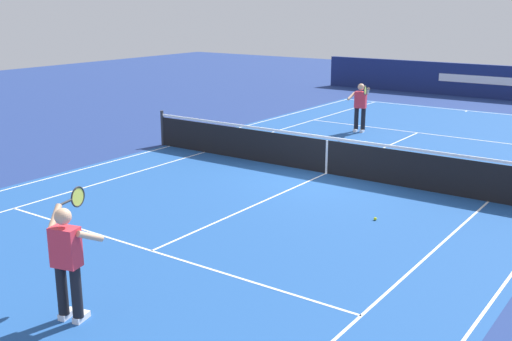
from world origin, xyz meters
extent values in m
plane|color=navy|center=(0.00, 0.00, 0.00)|extent=(60.00, 60.00, 0.00)
cube|color=#1E4C93|center=(0.00, 0.00, 0.00)|extent=(24.20, 11.40, 0.00)
cube|color=white|center=(-11.90, 0.00, 0.00)|extent=(0.05, 11.00, 0.01)
cube|color=white|center=(0.00, -5.50, 0.00)|extent=(23.80, 0.05, 0.01)
cube|color=white|center=(0.00, -4.11, 0.00)|extent=(23.80, 0.05, 0.01)
cube|color=white|center=(0.00, 4.11, 0.00)|extent=(23.80, 0.05, 0.01)
cube|color=white|center=(6.40, 0.00, 0.00)|extent=(0.05, 8.22, 0.01)
cube|color=white|center=(-6.40, 0.00, 0.00)|extent=(0.05, 8.22, 0.01)
cube|color=white|center=(0.00, 0.00, 0.00)|extent=(12.80, 0.05, 0.01)
cube|color=white|center=(-11.75, 0.00, 0.00)|extent=(0.30, 0.05, 0.01)
cylinder|color=#2D2D33|center=(0.00, -5.80, 0.54)|extent=(0.10, 0.10, 1.08)
cube|color=black|center=(0.00, 0.00, 0.44)|extent=(0.02, 11.60, 0.88)
cube|color=white|center=(0.00, 0.00, 0.95)|extent=(0.04, 11.60, 0.06)
cube|color=white|center=(0.00, 0.00, 0.44)|extent=(0.04, 0.06, 0.88)
cube|color=navy|center=(-15.90, 0.00, 0.77)|extent=(0.24, 17.00, 1.55)
cube|color=white|center=(-15.77, -0.51, 0.85)|extent=(0.01, 4.22, 0.36)
cylinder|color=black|center=(8.83, 0.99, 0.45)|extent=(0.15, 0.15, 0.74)
cube|color=white|center=(8.77, 0.98, 0.04)|extent=(0.30, 0.18, 0.09)
cylinder|color=black|center=(8.88, 0.76, 0.45)|extent=(0.15, 0.15, 0.74)
cube|color=white|center=(8.83, 0.74, 0.04)|extent=(0.30, 0.18, 0.09)
cube|color=#E03342|center=(8.85, 0.88, 1.10)|extent=(0.33, 0.43, 0.56)
sphere|color=#DBAA84|center=(8.85, 0.88, 1.53)|extent=(0.23, 0.23, 0.23)
cylinder|color=#DBAA84|center=(8.62, 1.10, 1.23)|extent=(0.42, 0.12, 0.26)
cylinder|color=#DBAA84|center=(8.75, 0.56, 1.43)|extent=(0.40, 0.30, 0.30)
cylinder|color=#232326|center=(8.46, 0.43, 1.54)|extent=(0.28, 0.10, 0.04)
torus|color=#232326|center=(8.18, 0.36, 1.54)|extent=(0.31, 0.10, 0.31)
cylinder|color=#C6D84C|center=(8.18, 0.36, 1.54)|extent=(0.26, 0.07, 0.27)
cylinder|color=black|center=(-5.42, -1.85, 0.45)|extent=(0.15, 0.15, 0.74)
cube|color=white|center=(-5.36, -1.84, 0.04)|extent=(0.30, 0.16, 0.09)
cylinder|color=black|center=(-5.47, -1.62, 0.45)|extent=(0.15, 0.15, 0.74)
cube|color=white|center=(-5.41, -1.60, 0.04)|extent=(0.30, 0.16, 0.09)
cube|color=#E03342|center=(-5.44, -1.73, 1.10)|extent=(0.31, 0.42, 0.56)
sphere|color=#DBAA84|center=(-5.44, -1.73, 1.53)|extent=(0.23, 0.23, 0.23)
cylinder|color=#DBAA84|center=(-5.22, -1.97, 1.23)|extent=(0.42, 0.14, 0.26)
cylinder|color=#DBAA84|center=(-5.33, -1.43, 1.43)|extent=(0.41, 0.29, 0.30)
cylinder|color=#232326|center=(-5.03, -1.31, 1.54)|extent=(0.28, 0.09, 0.04)
torus|color=#232326|center=(-4.74, -1.25, 1.54)|extent=(0.31, 0.08, 0.31)
cylinder|color=#C6D84C|center=(-4.74, -1.25, 1.54)|extent=(0.27, 0.06, 0.27)
sphere|color=#CCE01E|center=(2.60, 2.57, 0.03)|extent=(0.07, 0.07, 0.07)
camera|label=1|loc=(13.72, 7.47, 4.27)|focal=43.48mm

